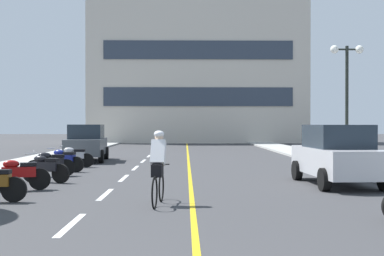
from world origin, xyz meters
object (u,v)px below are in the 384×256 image
at_px(motorcycle_4, 45,168).
at_px(motorcycle_7, 73,156).
at_px(street_lamp_mid, 347,77).
at_px(parked_car_near, 337,155).
at_px(motorcycle_3, 18,174).
at_px(motorcycle_6, 63,160).
at_px(parked_car_mid, 86,143).
at_px(cyclist_rider, 158,166).
at_px(motorcycle_5, 50,163).

bearing_deg(motorcycle_4, motorcycle_7, 93.50).
relative_size(street_lamp_mid, parked_car_near, 1.21).
height_order(motorcycle_3, motorcycle_4, same).
bearing_deg(street_lamp_mid, motorcycle_3, -145.38).
bearing_deg(motorcycle_6, parked_car_near, -24.97).
distance_m(parked_car_mid, cyclist_rider, 14.30).
bearing_deg(parked_car_near, motorcycle_4, 175.33).
distance_m(street_lamp_mid, cyclist_rider, 13.38).
bearing_deg(motorcycle_7, parked_car_mid, 92.34).
bearing_deg(motorcycle_5, motorcycle_3, -88.12).
xyz_separation_m(parked_car_near, motorcycle_7, (-9.34, 6.33, -0.44)).
bearing_deg(motorcycle_3, parked_car_near, 7.57).
xyz_separation_m(street_lamp_mid, motorcycle_6, (-11.77, -2.51, -3.42)).
height_order(parked_car_near, cyclist_rider, parked_car_near).
xyz_separation_m(parked_car_near, cyclist_rider, (-5.21, -3.69, -0.03)).
bearing_deg(parked_car_near, street_lamp_mid, 70.10).
height_order(street_lamp_mid, cyclist_rider, street_lamp_mid).
bearing_deg(cyclist_rider, motorcycle_4, 130.54).
relative_size(street_lamp_mid, motorcycle_3, 3.12).
distance_m(motorcycle_6, cyclist_rider, 9.00).
distance_m(motorcycle_4, cyclist_rider, 5.84).
relative_size(street_lamp_mid, motorcycle_4, 3.16).
relative_size(motorcycle_7, cyclist_rider, 0.96).
height_order(motorcycle_6, motorcycle_7, same).
bearing_deg(motorcycle_3, motorcycle_5, 91.88).
distance_m(parked_car_mid, motorcycle_4, 9.25).
relative_size(motorcycle_3, motorcycle_7, 0.97).
relative_size(parked_car_near, motorcycle_3, 2.59).
bearing_deg(parked_car_mid, motorcycle_7, -87.66).
height_order(parked_car_near, motorcycle_7, parked_car_near).
distance_m(motorcycle_5, motorcycle_6, 1.78).
xyz_separation_m(motorcycle_4, motorcycle_6, (-0.29, 3.59, 0.00)).
height_order(parked_car_near, motorcycle_5, parked_car_near).
bearing_deg(cyclist_rider, parked_car_near, 35.29).
bearing_deg(motorcycle_6, motorcycle_3, -89.05).
distance_m(motorcycle_7, cyclist_rider, 10.85).
distance_m(motorcycle_4, motorcycle_5, 1.84).
relative_size(parked_car_mid, motorcycle_6, 2.60).
relative_size(motorcycle_4, motorcycle_6, 0.99).
bearing_deg(cyclist_rider, parked_car_mid, 107.39).
bearing_deg(motorcycle_5, motorcycle_7, 90.25).
height_order(motorcycle_5, motorcycle_6, same).
distance_m(parked_car_near, motorcycle_3, 9.29).
height_order(street_lamp_mid, motorcycle_7, street_lamp_mid).
bearing_deg(street_lamp_mid, parked_car_near, -109.90).
distance_m(street_lamp_mid, motorcycle_7, 12.31).
bearing_deg(motorcycle_7, parked_car_near, -34.13).
distance_m(motorcycle_6, motorcycle_7, 2.01).
bearing_deg(cyclist_rider, street_lamp_mid, 53.86).
distance_m(street_lamp_mid, parked_car_near, 7.86).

